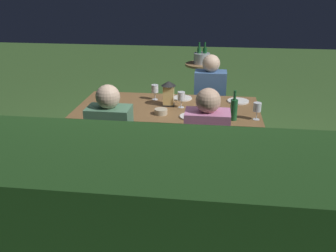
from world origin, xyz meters
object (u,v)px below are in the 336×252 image
(chair_side_right_b, at_px, (108,162))
(plate_a, at_px, (182,98))
(wine_glass_b, at_px, (181,97))
(side_table, at_px, (201,78))
(green_bottle_on_table, at_px, (234,109))
(ice_bucket, at_px, (202,57))
(person_in_green, at_px, (112,137))
(bowl_olives, at_px, (110,93))
(dining_table, at_px, (168,111))
(person_in_pink, at_px, (207,142))
(chair_side_left_a, at_px, (210,105))
(wine_glass_a, at_px, (155,89))
(lantern_centerpiece, at_px, (169,92))
(wine_glass_c, at_px, (257,108))
(person_in_blue, at_px, (210,98))
(bowl_bread, at_px, (161,111))
(plate_c, at_px, (190,117))
(chair_side_right_a, at_px, (205,168))
(plate_b, at_px, (238,101))

(chair_side_right_b, xyz_separation_m, plate_a, (-0.55, -1.15, 0.25))
(wine_glass_b, distance_m, side_table, 2.34)
(green_bottle_on_table, height_order, side_table, green_bottle_on_table)
(ice_bucket, bearing_deg, wine_glass_b, 87.02)
(person_in_green, height_order, green_bottle_on_table, person_in_green)
(person_in_green, xyz_separation_m, bowl_olives, (0.28, -0.96, 0.12))
(person_in_green, bearing_deg, dining_table, -122.93)
(person_in_pink, relative_size, chair_side_left_a, 1.32)
(wine_glass_a, bearing_deg, bowl_olives, -7.82)
(person_in_green, height_order, lantern_centerpiece, person_in_green)
(green_bottle_on_table, distance_m, wine_glass_c, 0.22)
(dining_table, bearing_deg, wine_glass_b, 177.68)
(person_in_blue, height_order, bowl_olives, person_in_blue)
(lantern_centerpiece, xyz_separation_m, green_bottle_on_table, (-0.66, 0.35, -0.04))
(bowl_bread, bearing_deg, chair_side_left_a, -113.25)
(dining_table, relative_size, person_in_green, 1.65)
(plate_c, bearing_deg, green_bottle_on_table, 177.63)
(lantern_centerpiece, xyz_separation_m, bowl_olives, (0.71, -0.25, -0.12))
(green_bottle_on_table, relative_size, wine_glass_c, 1.72)
(chair_side_right_a, bearing_deg, lantern_centerpiece, -64.77)
(wine_glass_c, height_order, plate_a, wine_glass_c)
(chair_side_left_a, bearing_deg, side_table, -83.37)
(plate_a, xyz_separation_m, bowl_bread, (0.17, 0.53, 0.02))
(plate_a, bearing_deg, bowl_bread, 72.65)
(plate_a, bearing_deg, dining_table, 67.17)
(person_in_pink, xyz_separation_m, person_in_green, (0.85, 0.00, 0.00))
(side_table, relative_size, ice_bucket, 2.04)
(chair_side_right_b, xyz_separation_m, chair_side_left_a, (-0.85, -1.71, 0.00))
(wine_glass_b, relative_size, plate_b, 0.72)
(plate_a, bearing_deg, chair_side_left_a, -118.40)
(plate_a, bearing_deg, lantern_centerpiece, 63.19)
(bowl_olives, xyz_separation_m, bowl_bread, (-0.66, 0.53, 0.00))
(dining_table, relative_size, ice_bucket, 5.52)
(plate_b, bearing_deg, ice_bucket, -76.68)
(chair_side_right_b, bearing_deg, lantern_centerpiece, -115.27)
(person_in_pink, xyz_separation_m, person_in_blue, (0.00, -1.32, 0.00))
(plate_c, xyz_separation_m, bowl_bread, (0.29, -0.05, 0.02))
(plate_a, xyz_separation_m, ice_bucket, (-0.13, -2.00, 0.07))
(person_in_blue, relative_size, plate_b, 4.91)
(wine_glass_c, distance_m, bowl_bread, 0.93)
(person_in_pink, xyz_separation_m, bowl_olives, (1.13, -0.96, 0.12))
(ice_bucket, bearing_deg, green_bottle_on_table, 98.89)
(bowl_bread, bearing_deg, bowl_olives, -38.81)
(wine_glass_c, bearing_deg, bowl_bread, -2.22)
(person_in_blue, xyz_separation_m, wine_glass_a, (0.60, 0.43, 0.21))
(person_in_blue, height_order, plate_b, person_in_blue)
(lantern_centerpiece, bearing_deg, chair_side_left_a, -117.92)
(lantern_centerpiece, bearing_deg, wine_glass_a, -45.38)
(wine_glass_c, distance_m, ice_bucket, 2.64)
(plate_a, distance_m, plate_b, 0.62)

